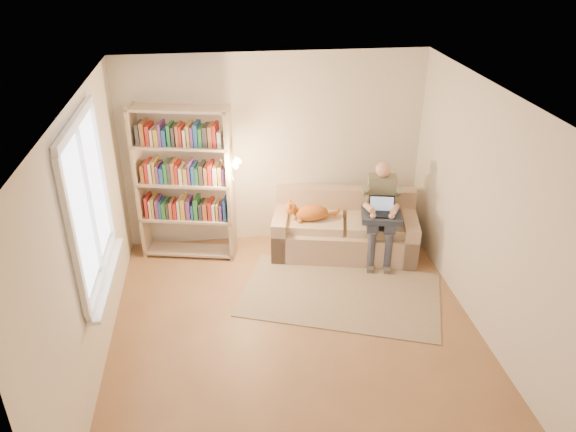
{
  "coord_description": "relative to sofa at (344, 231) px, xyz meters",
  "views": [
    {
      "loc": [
        -0.7,
        -4.74,
        3.99
      ],
      "look_at": [
        0.03,
        1.0,
        0.96
      ],
      "focal_mm": 35.0,
      "sensor_mm": 36.0,
      "label": 1
    }
  ],
  "objects": [
    {
      "name": "sofa",
      "position": [
        0.0,
        0.0,
        0.0
      ],
      "size": [
        2.03,
        1.23,
        0.81
      ],
      "rotation": [
        0.0,
        0.0,
        -0.21
      ],
      "color": "tan",
      "rests_on": "floor"
    },
    {
      "name": "cat",
      "position": [
        -0.48,
        -0.02,
        0.33
      ],
      "size": [
        0.71,
        0.33,
        0.25
      ],
      "rotation": [
        0.0,
        0.0,
        -0.21
      ],
      "color": "orange",
      "rests_on": "sofa"
    },
    {
      "name": "wall_back",
      "position": [
        -0.89,
        0.51,
        1.01
      ],
      "size": [
        4.0,
        0.02,
        2.6
      ],
      "primitive_type": "cube",
      "color": "silver",
      "rests_on": "floor"
    },
    {
      "name": "laptop",
      "position": [
        0.34,
        -0.33,
        0.48
      ],
      "size": [
        0.36,
        0.3,
        0.29
      ],
      "rotation": [
        0.0,
        0.0,
        -0.21
      ],
      "color": "black",
      "rests_on": "blanket"
    },
    {
      "name": "ceiling",
      "position": [
        -0.89,
        -1.74,
        2.31
      ],
      "size": [
        4.0,
        4.5,
        0.02
      ],
      "primitive_type": "cube",
      "color": "white",
      "rests_on": "wall_back"
    },
    {
      "name": "bookshelf",
      "position": [
        -2.07,
        0.16,
        0.85
      ],
      "size": [
        1.35,
        0.65,
        2.06
      ],
      "rotation": [
        0.0,
        0.0,
        -0.21
      ],
      "color": "#BAA68C",
      "rests_on": "floor"
    },
    {
      "name": "wall_right",
      "position": [
        1.11,
        -1.74,
        1.01
      ],
      "size": [
        0.02,
        4.5,
        2.6
      ],
      "primitive_type": "cube",
      "color": "silver",
      "rests_on": "floor"
    },
    {
      "name": "floor",
      "position": [
        -0.89,
        -1.74,
        -0.29
      ],
      "size": [
        4.5,
        4.5,
        0.0
      ],
      "primitive_type": "plane",
      "color": "brown",
      "rests_on": "ground"
    },
    {
      "name": "person",
      "position": [
        0.41,
        -0.24,
        0.46
      ],
      "size": [
        0.46,
        0.63,
        1.32
      ],
      "rotation": [
        0.0,
        0.0,
        -0.21
      ],
      "color": "gray",
      "rests_on": "sofa"
    },
    {
      "name": "window",
      "position": [
        -2.84,
        -1.54,
        1.08
      ],
      "size": [
        0.12,
        1.52,
        1.69
      ],
      "color": "white",
      "rests_on": "wall_left"
    },
    {
      "name": "wall_front",
      "position": [
        -0.89,
        -3.99,
        1.01
      ],
      "size": [
        4.0,
        0.02,
        2.6
      ],
      "primitive_type": "cube",
      "color": "silver",
      "rests_on": "floor"
    },
    {
      "name": "blanket",
      "position": [
        0.34,
        -0.34,
        0.39
      ],
      "size": [
        0.57,
        0.5,
        0.08
      ],
      "primitive_type": "cube",
      "rotation": [
        0.0,
        0.0,
        -0.21
      ],
      "color": "#232D3E",
      "rests_on": "person"
    },
    {
      "name": "wall_left",
      "position": [
        -2.89,
        -1.74,
        1.01
      ],
      "size": [
        0.02,
        4.5,
        2.6
      ],
      "primitive_type": "cube",
      "color": "silver",
      "rests_on": "floor"
    },
    {
      "name": "rug",
      "position": [
        -0.26,
        -1.04,
        -0.29
      ],
      "size": [
        2.67,
        2.09,
        0.01
      ],
      "primitive_type": "cube",
      "rotation": [
        0.0,
        0.0,
        -0.34
      ],
      "color": "gray",
      "rests_on": "floor"
    }
  ]
}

